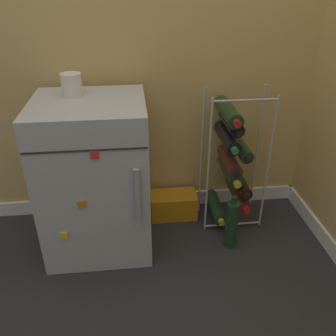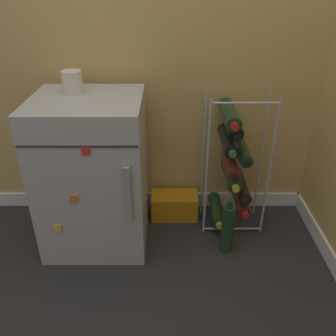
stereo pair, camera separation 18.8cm
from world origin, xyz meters
name	(u,v)px [view 1 (the left image)]	position (x,y,z in m)	size (l,w,h in m)	color
ground_plane	(138,266)	(0.00, 0.00, 0.00)	(14.00, 14.00, 0.00)	#28282B
mini_fridge	(96,178)	(-0.19, 0.23, 0.40)	(0.52, 0.51, 0.80)	#B7BABF
wine_rack	(231,161)	(0.55, 0.35, 0.39)	(0.34, 0.33, 0.79)	#B2B2B7
soda_box	(173,205)	(0.23, 0.41, 0.07)	(0.28, 0.15, 0.15)	orange
fridge_top_cup	(72,85)	(-0.26, 0.31, 0.86)	(0.09, 0.09, 0.11)	silver
loose_bottle_floor	(231,224)	(0.51, 0.11, 0.14)	(0.07, 0.07, 0.31)	#19381E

